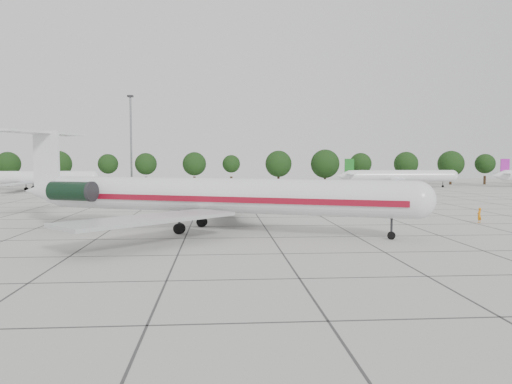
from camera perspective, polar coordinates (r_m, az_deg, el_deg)
ground at (r=54.24m, az=0.93°, el=-3.91°), size 260.00×260.00×0.00m
apron_joints at (r=69.09m, az=-0.19°, el=-2.25°), size 170.00×170.00×0.02m
main_airliner at (r=50.88m, az=-6.78°, el=-0.28°), size 42.90×32.43×10.41m
ground_crew at (r=62.40m, az=24.15°, el=-2.43°), size 0.75×0.69×1.73m
bg_airliner_b at (r=128.70m, az=-24.14°, el=1.50°), size 28.24×27.20×7.40m
bg_airliner_d at (r=133.05m, az=16.12°, el=1.74°), size 28.24×27.20×7.40m
tree_line at (r=138.72m, az=-7.06°, el=3.20°), size 249.86×8.44×10.22m
floodlight_mast at (r=147.87m, az=-14.10°, el=6.37°), size 1.60×1.60×25.45m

